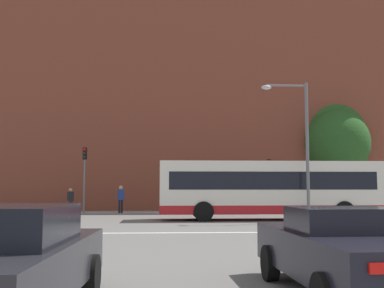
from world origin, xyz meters
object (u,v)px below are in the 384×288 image
Objects in this scene: car_saloon_left at (2,261)px; bus_crossing_lead at (269,189)px; car_roadster_right at (349,251)px; pedestrian_walking_east at (70,198)px; pedestrian_waiting at (121,197)px; traffic_light_far_right at (269,176)px; street_lamp_junction at (299,135)px; traffic_light_far_left at (85,169)px.

bus_crossing_lead is at bearing 69.61° from car_saloon_left.
car_roadster_right is 27.53m from pedestrian_walking_east.
bus_crossing_lead is at bearing 127.06° from pedestrian_waiting.
pedestrian_waiting reaches higher than car_saloon_left.
traffic_light_far_right is 0.52× the size of street_lamp_junction.
traffic_light_far_left is at bearing -178.31° from traffic_light_far_right.
bus_crossing_lead is (2.61, 17.66, 0.92)m from car_roadster_right.
traffic_light_far_right reaches higher than pedestrian_walking_east.
traffic_light_far_right reaches higher than pedestrian_waiting.
street_lamp_junction reaches higher than car_roadster_right.
pedestrian_waiting is at bearing 1.00° from traffic_light_far_left.
traffic_light_far_left reaches higher than pedestrian_waiting.
traffic_light_far_right is (9.18, 25.97, 1.70)m from car_saloon_left.
bus_crossing_lead is at bearing -102.55° from traffic_light_far_right.
car_roadster_right is 1.07× the size of traffic_light_far_left.
car_roadster_right is at bearing -103.25° from street_lamp_junction.
traffic_light_far_left is 12.40m from traffic_light_far_right.
car_roadster_right is 0.40× the size of bus_crossing_lead.
traffic_light_far_right is (1.61, 7.25, 0.83)m from bus_crossing_lead.
traffic_light_far_left is 0.63× the size of street_lamp_junction.
pedestrian_waiting is at bearing 93.42° from car_saloon_left.
street_lamp_junction is at bearing 64.37° from car_saloon_left.
street_lamp_junction is at bearing 105.81° from pedestrian_walking_east.
traffic_light_far_right is (4.22, 24.91, 1.75)m from car_roadster_right.
street_lamp_junction is 4.22× the size of pedestrian_walking_east.
car_saloon_left is 20.21m from bus_crossing_lead.
traffic_light_far_left is at bearing 98.75° from car_saloon_left.
pedestrian_waiting is 1.11× the size of pedestrian_walking_east.
car_saloon_left is at bearing 62.84° from pedestrian_walking_east.
traffic_light_far_right reaches higher than bus_crossing_lead.
pedestrian_walking_east is (-13.52, 1.00, -1.51)m from traffic_light_far_right.
street_lamp_junction is (1.11, -1.88, 2.63)m from bus_crossing_lead.
pedestrian_walking_east is (-1.14, 1.37, -1.95)m from traffic_light_far_left.
traffic_light_far_right is at bearing -12.55° from bus_crossing_lead.
traffic_light_far_left is (-10.77, 6.89, 1.28)m from bus_crossing_lead.
pedestrian_waiting is (-0.81, 25.65, 0.32)m from car_saloon_left.
car_roadster_right is 25.26m from pedestrian_waiting.
traffic_light_far_right is 2.21× the size of pedestrian_walking_east.
traffic_light_far_left is 1.20× the size of traffic_light_far_right.
traffic_light_far_left reaches higher than car_saloon_left.
bus_crossing_lead is at bearing -32.59° from traffic_light_far_left.
car_saloon_left is 19.27m from street_lamp_junction.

